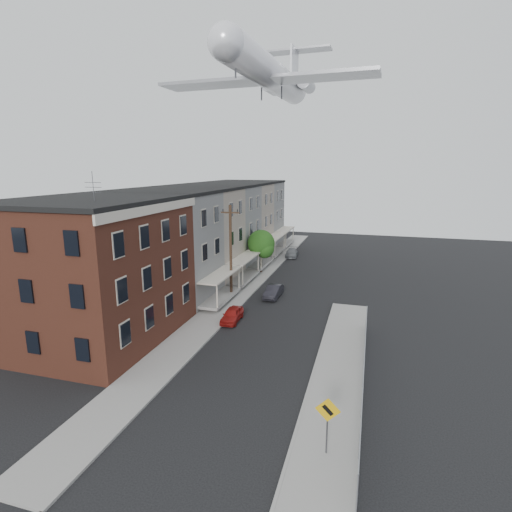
# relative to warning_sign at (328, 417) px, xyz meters

# --- Properties ---
(ground) EXTENTS (120.00, 120.00, 0.00)m
(ground) POSITION_rel_warning_sign_xyz_m (-5.60, 1.03, -1.88)
(ground) COLOR black
(ground) RESTS_ON ground
(sidewalk_left) EXTENTS (3.00, 62.00, 0.12)m
(sidewalk_left) POSITION_rel_warning_sign_xyz_m (-11.10, 25.03, -1.82)
(sidewalk_left) COLOR gray
(sidewalk_left) RESTS_ON ground
(sidewalk_right) EXTENTS (3.00, 26.00, 0.12)m
(sidewalk_right) POSITION_rel_warning_sign_xyz_m (-0.10, 7.03, -1.82)
(sidewalk_right) COLOR gray
(sidewalk_right) RESTS_ON ground
(curb_left) EXTENTS (0.15, 62.00, 0.14)m
(curb_left) POSITION_rel_warning_sign_xyz_m (-9.65, 25.03, -1.81)
(curb_left) COLOR gray
(curb_left) RESTS_ON ground
(curb_right) EXTENTS (0.15, 26.00, 0.14)m
(curb_right) POSITION_rel_warning_sign_xyz_m (-1.55, 7.03, -1.81)
(curb_right) COLOR gray
(curb_right) RESTS_ON ground
(corner_building) EXTENTS (10.31, 12.30, 12.15)m
(corner_building) POSITION_rel_warning_sign_xyz_m (-17.60, 8.03, 3.28)
(corner_building) COLOR #321810
(corner_building) RESTS_ON ground
(row_house_a) EXTENTS (11.98, 7.00, 10.30)m
(row_house_a) POSITION_rel_warning_sign_xyz_m (-17.56, 17.53, 3.25)
(row_house_a) COLOR slate
(row_house_a) RESTS_ON ground
(row_house_b) EXTENTS (11.98, 7.00, 10.30)m
(row_house_b) POSITION_rel_warning_sign_xyz_m (-17.56, 24.53, 3.25)
(row_house_b) COLOR gray
(row_house_b) RESTS_ON ground
(row_house_c) EXTENTS (11.98, 7.00, 10.30)m
(row_house_c) POSITION_rel_warning_sign_xyz_m (-17.56, 31.53, 3.25)
(row_house_c) COLOR slate
(row_house_c) RESTS_ON ground
(row_house_d) EXTENTS (11.98, 7.00, 10.30)m
(row_house_d) POSITION_rel_warning_sign_xyz_m (-17.56, 38.53, 3.25)
(row_house_d) COLOR gray
(row_house_d) RESTS_ON ground
(row_house_e) EXTENTS (11.98, 7.00, 10.30)m
(row_house_e) POSITION_rel_warning_sign_xyz_m (-17.56, 45.53, 3.25)
(row_house_e) COLOR slate
(row_house_e) RESTS_ON ground
(chainlink_fence) EXTENTS (0.06, 18.06, 1.90)m
(chainlink_fence) POSITION_rel_warning_sign_xyz_m (1.40, 6.03, -0.89)
(chainlink_fence) COLOR gray
(chainlink_fence) RESTS_ON ground
(warning_sign) EXTENTS (1.10, 0.11, 2.80)m
(warning_sign) POSITION_rel_warning_sign_xyz_m (0.00, 0.00, 0.00)
(warning_sign) COLOR #515156
(warning_sign) RESTS_ON ground
(utility_pole) EXTENTS (1.80, 0.26, 9.00)m
(utility_pole) POSITION_rel_warning_sign_xyz_m (-11.20, 19.03, 2.79)
(utility_pole) COLOR black
(utility_pole) RESTS_ON ground
(street_tree) EXTENTS (3.22, 3.20, 5.20)m
(street_tree) POSITION_rel_warning_sign_xyz_m (-10.87, 28.95, 1.57)
(street_tree) COLOR black
(street_tree) RESTS_ON ground
(car_near) EXTENTS (1.45, 3.34, 1.12)m
(car_near) POSITION_rel_warning_sign_xyz_m (-9.20, 13.59, -1.32)
(car_near) COLOR #A11814
(car_near) RESTS_ON ground
(car_mid) EXTENTS (1.34, 3.60, 1.18)m
(car_mid) POSITION_rel_warning_sign_xyz_m (-7.40, 20.57, -1.29)
(car_mid) COLOR black
(car_mid) RESTS_ON ground
(car_far) EXTENTS (1.97, 4.04, 1.13)m
(car_far) POSITION_rel_warning_sign_xyz_m (-9.20, 38.67, -1.32)
(car_far) COLOR slate
(car_far) RESTS_ON ground
(airplane) EXTENTS (21.66, 24.73, 7.17)m
(airplane) POSITION_rel_warning_sign_xyz_m (-9.31, 26.33, 19.61)
(airplane) COLOR white
(airplane) RESTS_ON ground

